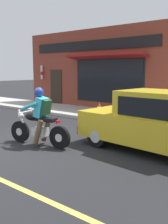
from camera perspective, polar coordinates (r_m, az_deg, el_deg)
ground_plane at (r=7.72m, az=-13.42°, el=-6.79°), size 80.00×80.00×0.00m
sidewalk_curb at (r=13.34m, az=-3.47°, el=0.39°), size 2.60×22.00×0.14m
storefront_building at (r=14.08m, az=2.01°, el=9.18°), size 1.25×9.14×4.20m
motorcycle_with_rider at (r=7.34m, az=-9.70°, el=-2.06°), size 0.68×2.01×1.62m
car_hatchback at (r=6.95m, az=14.76°, el=-2.12°), size 1.93×3.89×1.57m
fire_hydrant at (r=10.55m, az=13.89°, el=0.59°), size 0.36×0.24×0.88m
traffic_cone at (r=11.32m, az=3.34°, el=0.69°), size 0.36×0.36×0.60m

